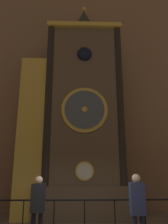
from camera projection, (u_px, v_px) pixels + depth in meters
cathedral_back_wall at (76, 89)px, 11.65m from camera, size 24.00×0.32×12.15m
clock_tower at (75, 117)px, 9.68m from camera, size 4.76×1.79×9.97m
railing_fence at (85, 214)px, 6.64m from camera, size 5.62×0.05×1.00m
visitor_near at (38, 204)px, 5.63m from camera, size 0.35×0.24×1.71m
visitor_far at (138, 205)px, 5.15m from camera, size 0.35×0.24×1.77m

